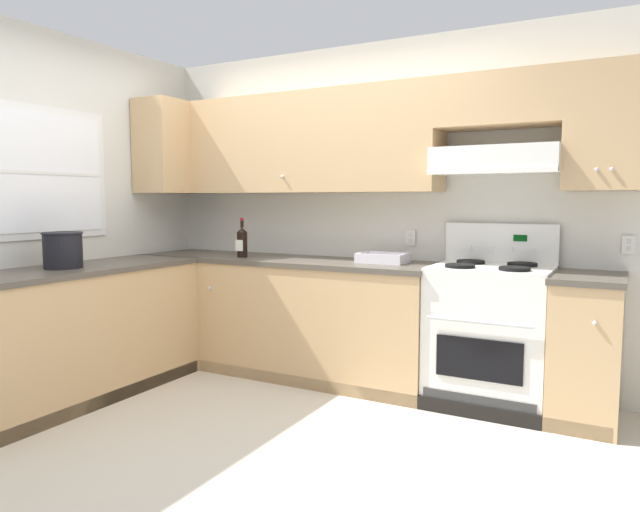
# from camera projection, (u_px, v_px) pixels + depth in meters

# --- Properties ---
(ground_plane) EXTENTS (7.04, 7.04, 0.00)m
(ground_plane) POSITION_uv_depth(u_px,v_px,m) (219.00, 434.00, 3.39)
(ground_plane) COLOR beige
(wall_back) EXTENTS (4.68, 0.57, 2.55)m
(wall_back) POSITION_uv_depth(u_px,v_px,m) (383.00, 184.00, 4.40)
(wall_back) COLOR silver
(wall_back) RESTS_ON ground_plane
(wall_left) EXTENTS (0.47, 4.00, 2.55)m
(wall_left) POSITION_uv_depth(u_px,v_px,m) (61.00, 203.00, 4.21)
(wall_left) COLOR silver
(wall_left) RESTS_ON ground_plane
(counter_back_run) EXTENTS (3.60, 0.65, 0.91)m
(counter_back_run) POSITION_uv_depth(u_px,v_px,m) (318.00, 320.00, 4.44)
(counter_back_run) COLOR tan
(counter_back_run) RESTS_ON ground_plane
(counter_left_run) EXTENTS (0.63, 1.91, 0.91)m
(counter_left_run) POSITION_uv_depth(u_px,v_px,m) (71.00, 335.00, 3.93)
(counter_left_run) COLOR tan
(counter_left_run) RESTS_ON ground_plane
(stove) EXTENTS (0.76, 0.62, 1.20)m
(stove) POSITION_uv_depth(u_px,v_px,m) (490.00, 334.00, 3.84)
(stove) COLOR white
(stove) RESTS_ON ground_plane
(wine_bottle) EXTENTS (0.08, 0.08, 0.31)m
(wine_bottle) POSITION_uv_depth(u_px,v_px,m) (242.00, 242.00, 4.61)
(wine_bottle) COLOR black
(wine_bottle) RESTS_ON counter_back_run
(bowl) EXTENTS (0.35, 0.24, 0.07)m
(bowl) POSITION_uv_depth(u_px,v_px,m) (383.00, 259.00, 4.21)
(bowl) COLOR silver
(bowl) RESTS_ON counter_back_run
(bucket) EXTENTS (0.26, 0.26, 0.24)m
(bucket) POSITION_uv_depth(u_px,v_px,m) (63.00, 249.00, 3.86)
(bucket) COLOR black
(bucket) RESTS_ON counter_left_run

